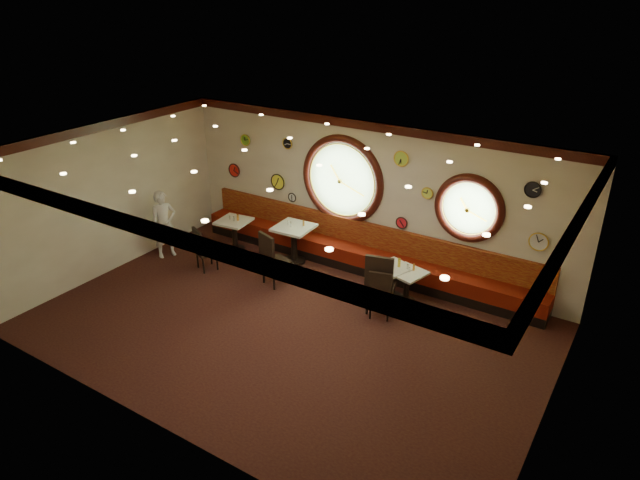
# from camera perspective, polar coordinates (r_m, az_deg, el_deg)

# --- Properties ---
(floor) EXTENTS (9.00, 6.00, 0.00)m
(floor) POSITION_cam_1_polar(r_m,az_deg,el_deg) (10.52, -3.43, -8.71)
(floor) COLOR black
(floor) RESTS_ON ground
(ceiling) EXTENTS (9.00, 6.00, 0.02)m
(ceiling) POSITION_cam_1_polar(r_m,az_deg,el_deg) (9.15, -3.94, 8.22)
(ceiling) COLOR #B98834
(ceiling) RESTS_ON wall_back
(wall_back) EXTENTS (9.00, 0.02, 3.20)m
(wall_back) POSITION_cam_1_polar(r_m,az_deg,el_deg) (12.08, 4.72, 4.40)
(wall_back) COLOR beige
(wall_back) RESTS_ON floor
(wall_front) EXTENTS (9.00, 0.02, 3.20)m
(wall_front) POSITION_cam_1_polar(r_m,az_deg,el_deg) (7.84, -16.78, -8.89)
(wall_front) COLOR beige
(wall_front) RESTS_ON floor
(wall_left) EXTENTS (0.02, 6.00, 3.20)m
(wall_left) POSITION_cam_1_polar(r_m,az_deg,el_deg) (12.72, -20.36, 3.96)
(wall_left) COLOR beige
(wall_left) RESTS_ON floor
(wall_right) EXTENTS (0.02, 6.00, 3.20)m
(wall_right) POSITION_cam_1_polar(r_m,az_deg,el_deg) (8.24, 22.89, -8.12)
(wall_right) COLOR beige
(wall_right) RESTS_ON floor
(molding_back) EXTENTS (9.00, 0.10, 0.18)m
(molding_back) POSITION_cam_1_polar(r_m,az_deg,el_deg) (11.59, 4.86, 11.33)
(molding_back) COLOR #330E09
(molding_back) RESTS_ON wall_back
(molding_front) EXTENTS (9.00, 0.10, 0.18)m
(molding_front) POSITION_cam_1_polar(r_m,az_deg,el_deg) (7.16, -17.96, 1.41)
(molding_front) COLOR #330E09
(molding_front) RESTS_ON wall_back
(molding_left) EXTENTS (0.10, 6.00, 0.18)m
(molding_left) POSITION_cam_1_polar(r_m,az_deg,el_deg) (12.26, -21.27, 10.51)
(molding_left) COLOR #330E09
(molding_left) RESTS_ON wall_back
(molding_right) EXTENTS (0.10, 6.00, 0.18)m
(molding_right) POSITION_cam_1_polar(r_m,az_deg,el_deg) (7.58, 24.40, 1.63)
(molding_right) COLOR #330E09
(molding_right) RESTS_ON wall_back
(banquette_base) EXTENTS (8.00, 0.55, 0.20)m
(banquette_base) POSITION_cam_1_polar(r_m,az_deg,el_deg) (12.46, 3.87, -2.45)
(banquette_base) COLOR black
(banquette_base) RESTS_ON floor
(banquette_seat) EXTENTS (8.00, 0.55, 0.30)m
(banquette_seat) POSITION_cam_1_polar(r_m,az_deg,el_deg) (12.35, 3.90, -1.43)
(banquette_seat) COLOR #5E1008
(banquette_seat) RESTS_ON banquette_base
(banquette_back) EXTENTS (8.00, 0.10, 0.55)m
(banquette_back) POSITION_cam_1_polar(r_m,az_deg,el_deg) (12.35, 4.45, 0.62)
(banquette_back) COLOR #66080A
(banquette_back) RESTS_ON wall_back
(porthole_left_glass) EXTENTS (1.66, 0.02, 1.66)m
(porthole_left_glass) POSITION_cam_1_polar(r_m,az_deg,el_deg) (12.26, 2.27, 6.03)
(porthole_left_glass) COLOR #84B26A
(porthole_left_glass) RESTS_ON wall_back
(porthole_left_frame) EXTENTS (1.98, 0.18, 1.98)m
(porthole_left_frame) POSITION_cam_1_polar(r_m,az_deg,el_deg) (12.25, 2.23, 6.01)
(porthole_left_frame) COLOR #330E09
(porthole_left_frame) RESTS_ON wall_back
(porthole_left_ring) EXTENTS (1.61, 0.03, 1.61)m
(porthole_left_ring) POSITION_cam_1_polar(r_m,az_deg,el_deg) (12.22, 2.16, 5.97)
(porthole_left_ring) COLOR yellow
(porthole_left_ring) RESTS_ON wall_back
(porthole_right_glass) EXTENTS (1.10, 0.02, 1.10)m
(porthole_right_glass) POSITION_cam_1_polar(r_m,az_deg,el_deg) (11.22, 14.70, 3.09)
(porthole_right_glass) COLOR #84B26A
(porthole_right_glass) RESTS_ON wall_back
(porthole_right_frame) EXTENTS (1.38, 0.18, 1.38)m
(porthole_right_frame) POSITION_cam_1_polar(r_m,az_deg,el_deg) (11.21, 14.67, 3.07)
(porthole_right_frame) COLOR #330E09
(porthole_right_frame) RESTS_ON wall_back
(porthole_right_ring) EXTENTS (1.09, 0.03, 1.09)m
(porthole_right_ring) POSITION_cam_1_polar(r_m,az_deg,el_deg) (11.18, 14.62, 3.02)
(porthole_right_ring) COLOR yellow
(porthole_right_ring) RESTS_ON wall_back
(wall_clock_0) EXTENTS (0.36, 0.03, 0.36)m
(wall_clock_0) POSITION_cam_1_polar(r_m,az_deg,el_deg) (13.24, -4.23, 5.82)
(wall_clock_0) COLOR #FFF738
(wall_clock_0) RESTS_ON wall_back
(wall_clock_1) EXTENTS (0.20, 0.03, 0.20)m
(wall_clock_1) POSITION_cam_1_polar(r_m,az_deg,el_deg) (13.12, -2.77, 4.29)
(wall_clock_1) COLOR white
(wall_clock_1) RESTS_ON wall_back
(wall_clock_2) EXTENTS (0.26, 0.03, 0.26)m
(wall_clock_2) POSITION_cam_1_polar(r_m,az_deg,el_deg) (13.52, -7.46, 9.87)
(wall_clock_2) COLOR #70A821
(wall_clock_2) RESTS_ON wall_back
(wall_clock_3) EXTENTS (0.28, 0.03, 0.28)m
(wall_clock_3) POSITION_cam_1_polar(r_m,az_deg,el_deg) (10.74, 20.52, 4.74)
(wall_clock_3) COLOR black
(wall_clock_3) RESTS_ON wall_back
(wall_clock_4) EXTENTS (0.30, 0.03, 0.30)m
(wall_clock_4) POSITION_cam_1_polar(r_m,az_deg,el_deg) (11.43, 8.14, 8.06)
(wall_clock_4) COLOR #ADCF40
(wall_clock_4) RESTS_ON wall_back
(wall_clock_5) EXTENTS (0.32, 0.03, 0.32)m
(wall_clock_5) POSITION_cam_1_polar(r_m,az_deg,el_deg) (14.00, -8.55, 6.91)
(wall_clock_5) COLOR red
(wall_clock_5) RESTS_ON wall_back
(wall_clock_6) EXTENTS (0.34, 0.03, 0.34)m
(wall_clock_6) POSITION_cam_1_polar(r_m,az_deg,el_deg) (11.04, 21.04, -0.16)
(wall_clock_6) COLOR silver
(wall_clock_6) RESTS_ON wall_back
(wall_clock_7) EXTENTS (0.24, 0.03, 0.24)m
(wall_clock_7) POSITION_cam_1_polar(r_m,az_deg,el_deg) (12.78, -3.26, 9.62)
(wall_clock_7) COLOR black
(wall_clock_7) RESTS_ON wall_back
(wall_clock_8) EXTENTS (0.22, 0.03, 0.22)m
(wall_clock_8) POSITION_cam_1_polar(r_m,az_deg,el_deg) (11.40, 10.69, 4.64)
(wall_clock_8) COLOR #DCEA4E
(wall_clock_8) RESTS_ON wall_back
(wall_clock_9) EXTENTS (0.24, 0.03, 0.24)m
(wall_clock_9) POSITION_cam_1_polar(r_m,az_deg,el_deg) (11.85, 8.18, 1.72)
(wall_clock_9) COLOR red
(wall_clock_9) RESTS_ON wall_back
(table_a) EXTENTS (0.77, 0.77, 0.77)m
(table_a) POSITION_cam_1_polar(r_m,az_deg,el_deg) (13.23, -8.55, 0.85)
(table_a) COLOR black
(table_a) RESTS_ON floor
(table_b) EXTENTS (0.82, 0.82, 0.86)m
(table_b) POSITION_cam_1_polar(r_m,az_deg,el_deg) (12.54, -2.62, 0.03)
(table_b) COLOR black
(table_b) RESTS_ON floor
(table_c) EXTENTS (0.82, 0.82, 0.70)m
(table_c) POSITION_cam_1_polar(r_m,az_deg,el_deg) (11.27, 7.29, -3.80)
(table_c) COLOR black
(table_c) RESTS_ON floor
(table_d) EXTENTS (0.76, 0.76, 0.68)m
(table_d) POSITION_cam_1_polar(r_m,az_deg,el_deg) (11.14, 8.67, -4.30)
(table_d) COLOR black
(table_d) RESTS_ON floor
(chair_a) EXTENTS (0.54, 0.54, 0.60)m
(chair_a) POSITION_cam_1_polar(r_m,az_deg,el_deg) (12.44, -11.70, -0.65)
(chair_a) COLOR black
(chair_a) RESTS_ON floor
(chair_b) EXTENTS (0.62, 0.62, 0.72)m
(chair_b) POSITION_cam_1_polar(r_m,az_deg,el_deg) (11.58, -4.88, -1.60)
(chair_b) COLOR black
(chair_b) RESTS_ON floor
(chair_c) EXTENTS (0.63, 0.63, 0.77)m
(chair_c) POSITION_cam_1_polar(r_m,az_deg,el_deg) (10.60, 6.01, -4.02)
(chair_c) COLOR black
(chair_c) RESTS_ON floor
(chair_d) EXTENTS (0.52, 0.52, 0.62)m
(chair_d) POSITION_cam_1_polar(r_m,az_deg,el_deg) (10.53, 6.08, -5.12)
(chair_d) COLOR black
(chair_d) RESTS_ON floor
(condiment_a_salt) EXTENTS (0.03, 0.03, 0.09)m
(condiment_a_salt) POSITION_cam_1_polar(r_m,az_deg,el_deg) (13.16, -9.01, 2.23)
(condiment_a_salt) COLOR #BCBDC1
(condiment_a_salt) RESTS_ON table_a
(condiment_b_salt) EXTENTS (0.04, 0.04, 0.10)m
(condiment_b_salt) POSITION_cam_1_polar(r_m,az_deg,el_deg) (12.46, -3.23, 1.72)
(condiment_b_salt) COLOR silver
(condiment_b_salt) RESTS_ON table_b
(condiment_c_salt) EXTENTS (0.03, 0.03, 0.09)m
(condiment_c_salt) POSITION_cam_1_polar(r_m,az_deg,el_deg) (11.19, 7.13, -2.26)
(condiment_c_salt) COLOR silver
(condiment_c_salt) RESTS_ON table_c
(condiment_d_salt) EXTENTS (0.04, 0.04, 0.11)m
(condiment_d_salt) POSITION_cam_1_polar(r_m,az_deg,el_deg) (11.08, 8.76, -2.68)
(condiment_d_salt) COLOR #BAB9BE
(condiment_d_salt) RESTS_ON table_d
(condiment_a_pepper) EXTENTS (0.04, 0.04, 0.10)m
(condiment_a_pepper) POSITION_cam_1_polar(r_m,az_deg,el_deg) (13.05, -8.63, 2.11)
(condiment_a_pepper) COLOR #BABABE
(condiment_a_pepper) RESTS_ON table_a
(condiment_b_pepper) EXTENTS (0.04, 0.04, 0.11)m
(condiment_b_pepper) POSITION_cam_1_polar(r_m,az_deg,el_deg) (12.37, -2.96, 1.57)
(condiment_b_pepper) COLOR silver
(condiment_b_pepper) RESTS_ON table_b
(condiment_c_pepper) EXTENTS (0.04, 0.04, 0.10)m
(condiment_c_pepper) POSITION_cam_1_polar(r_m,az_deg,el_deg) (11.07, 7.15, -2.57)
(condiment_c_pepper) COLOR silver
(condiment_c_pepper) RESTS_ON table_c
(condiment_d_pepper) EXTENTS (0.03, 0.03, 0.09)m
(condiment_d_pepper) POSITION_cam_1_polar(r_m,az_deg,el_deg) (11.01, 8.92, -2.93)
(condiment_d_pepper) COLOR silver
(condiment_d_pepper) RESTS_ON table_d
(condiment_a_bottle) EXTENTS (0.05, 0.05, 0.16)m
(condiment_a_bottle) POSITION_cam_1_polar(r_m,az_deg,el_deg) (13.06, -8.22, 2.27)
(condiment_a_bottle) COLOR orange
(condiment_a_bottle) RESTS_ON table_a
(condiment_b_bottle) EXTENTS (0.04, 0.04, 0.14)m
(condiment_b_bottle) POSITION_cam_1_polar(r_m,az_deg,el_deg) (12.41, -1.66, 1.73)
(condiment_b_bottle) COLOR orange
(condiment_b_bottle) RESTS_ON table_b
(condiment_c_bottle) EXTENTS (0.06, 0.06, 0.18)m
(condiment_c_bottle) POSITION_cam_1_polar(r_m,az_deg,el_deg) (11.12, 7.92, -2.25)
(condiment_c_bottle) COLOR gold
(condiment_c_bottle) RESTS_ON table_c
(condiment_d_bottle) EXTENTS (0.04, 0.04, 0.14)m
(condiment_d_bottle) POSITION_cam_1_polar(r_m,az_deg,el_deg) (11.06, 9.36, -2.70)
(condiment_d_bottle) COLOR orange
(condiment_d_bottle) RESTS_ON table_d
(waiter) EXTENTS (0.58, 0.67, 1.55)m
(waiter) POSITION_cam_1_polar(r_m,az_deg,el_deg) (13.20, -15.32, 1.54)
(waiter) COLOR white
(waiter) RESTS_ON floor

